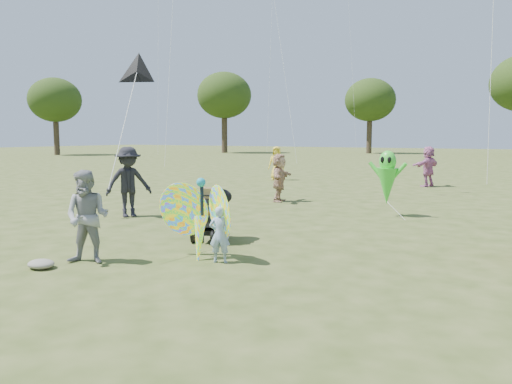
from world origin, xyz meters
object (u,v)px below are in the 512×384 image
adult_man (87,217)px  alien_kite (387,180)px  crowd_g (277,163)px  crowd_d (279,178)px  butterfly_kite (201,220)px  crowd_b (128,182)px  crowd_j (428,166)px  jogging_stroller (214,211)px  child_girl (220,234)px

adult_man → alien_kite: 7.96m
adult_man → crowd_g: crowd_g is taller
crowd_d → butterfly_kite: size_ratio=0.89×
crowd_b → crowd_j: size_ratio=1.09×
crowd_b → crowd_g: size_ratio=1.14×
crowd_b → jogging_stroller: size_ratio=1.61×
butterfly_kite → alien_kite: size_ratio=1.00×
child_girl → crowd_b: bearing=-52.9°
crowd_d → crowd_g: size_ratio=0.96×
crowd_b → jogging_stroller: crowd_b is taller
jogging_stroller → alien_kite: (2.16, 4.85, 0.36)m
crowd_j → butterfly_kite: crowd_j is taller
adult_man → crowd_d: (-0.87, 8.55, -0.01)m
crowd_b → adult_man: bearing=-110.5°
adult_man → alien_kite: size_ratio=0.90×
crowd_j → jogging_stroller: (-1.50, -13.39, -0.23)m
adult_man → crowd_d: 8.60m
jogging_stroller → alien_kite: alien_kite is taller
crowd_b → butterfly_kite: size_ratio=1.06×
child_girl → crowd_d: (-2.74, 7.42, 0.30)m
crowd_d → crowd_j: size_ratio=0.92×
adult_man → butterfly_kite: size_ratio=0.90×
crowd_d → crowd_j: (3.16, 7.38, 0.07)m
child_girl → butterfly_kite: butterfly_kite is taller
child_girl → adult_man: (-1.87, -1.14, 0.30)m
child_girl → adult_man: bearing=8.3°
adult_man → crowd_g: 16.14m
child_girl → crowd_g: bearing=-88.5°
child_girl → alien_kite: size_ratio=0.55×
crowd_g → jogging_stroller: crowd_g is taller
crowd_g → crowd_j: 6.92m
child_girl → butterfly_kite: bearing=-34.9°
butterfly_kite → crowd_d: bearing=107.3°
adult_man → jogging_stroller: bearing=49.8°
crowd_d → alien_kite: bearing=-118.4°
child_girl → jogging_stroller: 1.79m
crowd_j → alien_kite: size_ratio=0.97×
adult_man → jogging_stroller: 2.66m
crowd_b → crowd_j: crowd_b is taller
alien_kite → crowd_b: bearing=-148.9°
crowd_b → jogging_stroller: 3.91m
child_girl → adult_man: 2.21m
child_girl → butterfly_kite: 0.51m
jogging_stroller → crowd_b: bearing=136.3°
crowd_g → butterfly_kite: bearing=-79.5°
butterfly_kite → jogging_stroller: bearing=115.6°
crowd_j → alien_kite: bearing=27.4°
crowd_g → butterfly_kite: size_ratio=0.93×
child_girl → jogging_stroller: jogging_stroller is taller
crowd_j → crowd_g: bearing=-63.1°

